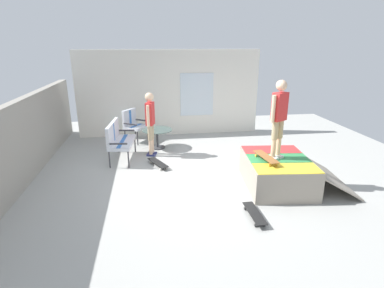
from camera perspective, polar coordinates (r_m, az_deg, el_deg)
The scene contains 12 objects.
ground_plane at distance 7.16m, azimuth 2.29°, elevation -6.80°, with size 12.00×12.00×0.10m, color #A8A8A3.
back_wall_cinderblock at distance 7.26m, azimuth -30.40°, elevation -0.90°, with size 9.00×0.20×1.82m.
house_facade at distance 10.32m, azimuth -4.14°, elevation 9.42°, with size 0.23×6.00×2.80m.
skate_ramp at distance 6.93m, azimuth 15.79°, elevation -5.03°, with size 1.88×2.33×0.65m.
patio_bench at distance 8.29m, azimuth -13.65°, elevation 1.17°, with size 1.30×0.68×1.02m.
patio_chair_near_house at distance 9.78m, azimuth -10.97°, elevation 3.95°, with size 0.82×0.80×1.02m.
patio_table at distance 9.09m, azimuth -6.50°, elevation 1.70°, with size 0.90×0.90×0.57m.
person_watching at distance 8.37m, azimuth -7.78°, elevation 4.59°, with size 0.46×0.31×1.75m.
person_skater at distance 6.51m, azimuth 15.89°, elevation 5.36°, with size 0.35×0.43×1.65m.
skateboard_by_bench at distance 7.85m, azimuth -6.37°, elevation -3.51°, with size 0.81×0.52×0.10m.
skateboard_spare at distance 5.73m, azimuth 11.55°, elevation -12.54°, with size 0.80×0.21×0.10m.
skateboard_on_ramp at distance 6.54m, azimuth 13.61°, elevation -2.37°, with size 0.82×0.30×0.10m.
Camera 1 is at (-6.37, 1.19, 2.99)m, focal length 28.64 mm.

